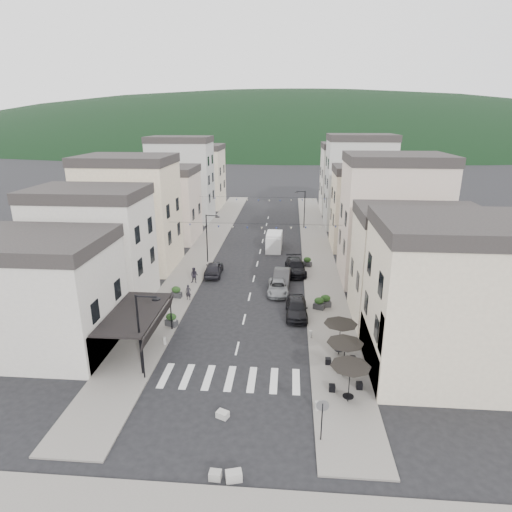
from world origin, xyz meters
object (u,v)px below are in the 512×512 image
Objects in this scene: parked_car_c at (278,287)px; pedestrian_a at (188,292)px; parked_car_d at (296,267)px; pedestrian_b at (194,275)px; parked_car_a at (296,307)px; parked_car_b at (282,277)px; delivery_van at (274,241)px; parked_car_e at (214,269)px.

pedestrian_a is (-8.60, -2.60, 0.25)m from parked_car_c.
parked_car_d reaches higher than parked_car_c.
pedestrian_b is at bearing 101.30° from pedestrian_a.
parked_car_c is 2.62× the size of pedestrian_b.
parked_car_d is 11.58m from pedestrian_b.
parked_car_b is (-1.49, 7.47, -0.02)m from parked_car_a.
pedestrian_b reaches higher than parked_car_c.
parked_car_a is 1.05× the size of parked_car_c.
delivery_van is 19.16m from pedestrian_a.
pedestrian_a is at bearing -77.66° from pedestrian_b.
pedestrian_a is (-10.40, -8.57, 0.12)m from parked_car_d.
pedestrian_b is at bearing -172.89° from parked_car_b.
parked_car_d is (1.49, 3.57, -0.03)m from parked_car_b.
parked_car_b is 1.06× the size of parked_car_c.
parked_car_b is at bearing 161.90° from parked_car_e.
parked_car_b is 0.91× the size of parked_car_d.
parked_car_a is 0.99× the size of parked_car_b.
parked_car_e is at bearing 132.19° from parked_car_a.
parked_car_b is 9.31m from pedestrian_b.
parked_car_b is 3.87m from parked_car_d.
parked_car_a is 11.04m from parked_car_d.
parked_car_d is at bearing 28.92° from pedestrian_b.
parked_car_e is 12.21m from delivery_van.
parked_car_b is at bearing 35.71° from pedestrian_a.
delivery_van is at bearing 101.56° from parked_car_d.
delivery_van is 3.33× the size of pedestrian_a.
parked_car_a is at bearing -80.99° from delivery_van.
parked_car_d is 9.30m from parked_car_e.
parked_car_c is 2.99× the size of pedestrian_a.
delivery_van is 2.92× the size of pedestrian_b.
parked_car_a reaches higher than parked_car_d.
parked_car_e is at bearing -120.56° from delivery_van.
parked_car_e is at bearing -177.17° from parked_car_d.
parked_car_b is 12.66m from delivery_van.
parked_car_d is 3.02× the size of pedestrian_b.
parked_car_a is 13.34m from parked_car_e.
pedestrian_a reaches higher than parked_car_a.
parked_car_e is at bearing 86.92° from pedestrian_a.
parked_car_c is at bearing 145.92° from parked_car_e.
parked_car_d is 13.48m from pedestrian_a.
parked_car_e is at bearing 147.48° from parked_car_c.
delivery_van reaches higher than pedestrian_b.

